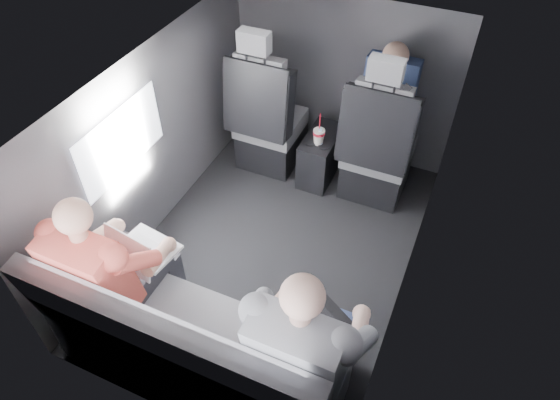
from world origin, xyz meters
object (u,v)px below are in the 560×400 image
at_px(front_seat_left, 268,125).
at_px(laptop_black, 317,320).
at_px(front_seat_right, 377,154).
at_px(soda_cup, 319,136).
at_px(center_console, 321,156).
at_px(passenger_front_right, 388,96).
at_px(passenger_rear_left, 113,269).
at_px(water_bottle, 320,137).
at_px(laptop_white, 141,250).
at_px(rear_bench, 194,350).
at_px(passenger_rear_right, 307,344).

xyz_separation_m(front_seat_left, laptop_black, (1.04, -1.66, 0.23)).
bearing_deg(front_seat_right, soda_cup, -172.15).
bearing_deg(center_console, laptop_black, -70.81).
distance_m(laptop_black, passenger_front_right, 1.93).
height_order(front_seat_left, center_console, front_seat_left).
bearing_deg(center_console, passenger_front_right, 27.62).
xyz_separation_m(front_seat_right, passenger_rear_left, (-0.96, -1.81, 0.23)).
distance_m(water_bottle, laptop_white, 1.65).
relative_size(center_console, rear_bench, 0.30).
xyz_separation_m(water_bottle, laptop_white, (-0.47, -1.57, 0.17)).
height_order(rear_bench, laptop_black, rear_bench).
relative_size(front_seat_right, rear_bench, 0.79).
bearing_deg(laptop_black, laptop_white, 178.87).
bearing_deg(rear_bench, laptop_white, 150.04).
bearing_deg(soda_cup, rear_bench, -90.22).
height_order(front_seat_right, water_bottle, front_seat_right).
xyz_separation_m(rear_bench, passenger_rear_left, (-0.51, 0.10, 0.32)).
xyz_separation_m(soda_cup, laptop_black, (0.58, -1.60, 0.16)).
relative_size(soda_cup, passenger_rear_right, 0.22).
height_order(passenger_rear_right, passenger_front_right, passenger_rear_right).
height_order(front_seat_right, rear_bench, front_seat_right).
bearing_deg(laptop_white, passenger_rear_left, -109.30).
bearing_deg(passenger_rear_left, passenger_rear_right, -0.03).
bearing_deg(rear_bench, passenger_rear_left, 169.46).
distance_m(rear_bench, laptop_white, 0.62).
bearing_deg(water_bottle, rear_bench, -90.54).
bearing_deg(soda_cup, passenger_rear_right, -71.24).
xyz_separation_m(rear_bench, water_bottle, (0.02, 1.84, 0.16)).
distance_m(center_console, water_bottle, 0.29).
bearing_deg(front_seat_right, laptop_white, -118.86).
xyz_separation_m(center_console, soda_cup, (0.01, -0.10, 0.27)).
bearing_deg(front_seat_left, passenger_front_right, 16.57).
bearing_deg(water_bottle, passenger_rear_right, -71.50).
height_order(laptop_white, laptop_black, laptop_white).
xyz_separation_m(laptop_black, passenger_rear_left, (-1.10, -0.15, -0.00)).
height_order(water_bottle, laptop_black, laptop_black).
distance_m(rear_bench, passenger_rear_left, 0.61).
distance_m(front_seat_left, laptop_white, 1.66).
height_order(center_console, laptop_white, laptop_white).
bearing_deg(front_seat_left, soda_cup, -7.61).
distance_m(rear_bench, water_bottle, 1.84).
xyz_separation_m(front_seat_left, rear_bench, (0.45, -1.90, -0.09)).
height_order(passenger_rear_left, passenger_rear_right, passenger_rear_right).
bearing_deg(laptop_white, front_seat_right, 61.14).
relative_size(front_seat_left, passenger_rear_right, 1.01).
relative_size(front_seat_left, laptop_white, 3.52).
distance_m(center_console, rear_bench, 1.94).
xyz_separation_m(front_seat_left, water_bottle, (0.47, -0.07, 0.06)).
height_order(rear_bench, passenger_front_right, passenger_front_right).
bearing_deg(front_seat_left, rear_bench, -76.69).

